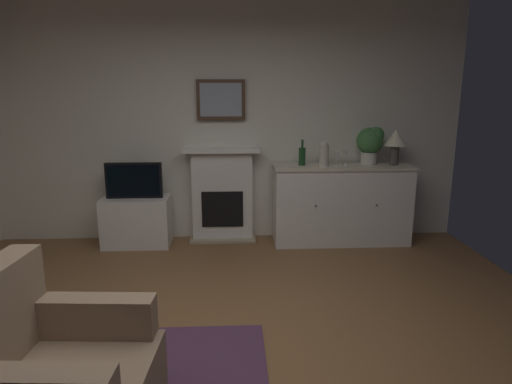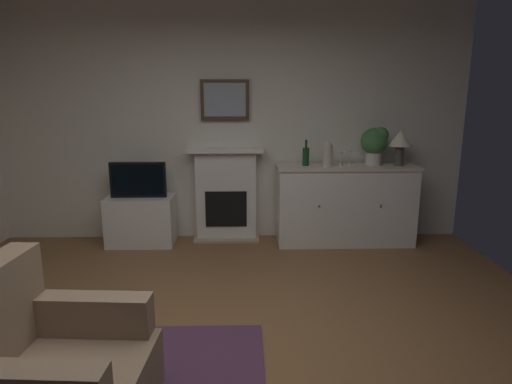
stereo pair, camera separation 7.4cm
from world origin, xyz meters
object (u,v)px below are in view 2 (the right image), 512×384
(framed_picture, at_px, (225,100))
(potted_plant_small, at_px, (375,142))
(vase_decorative, at_px, (328,154))
(wine_glass_left, at_px, (341,155))
(tv_cabinet, at_px, (141,220))
(tv_set, at_px, (138,180))
(wine_bottle, at_px, (306,156))
(table_lamp, at_px, (400,141))
(armchair, at_px, (48,374))
(wine_glass_center, at_px, (349,154))
(fireplace_unit, at_px, (226,194))
(sideboard_cabinet, at_px, (345,205))

(framed_picture, distance_m, potted_plant_small, 1.76)
(vase_decorative, bearing_deg, wine_glass_left, 12.02)
(tv_cabinet, xyz_separation_m, tv_set, (0.00, -0.02, 0.48))
(vase_decorative, height_order, potted_plant_small, potted_plant_small)
(wine_bottle, height_order, tv_cabinet, wine_bottle)
(wine_bottle, height_order, potted_plant_small, potted_plant_small)
(table_lamp, bearing_deg, tv_cabinet, 179.71)
(wine_bottle, bearing_deg, potted_plant_small, 1.53)
(table_lamp, distance_m, tv_set, 2.97)
(armchair, bearing_deg, framed_picture, 76.80)
(wine_glass_left, bearing_deg, armchair, -124.81)
(wine_glass_center, bearing_deg, fireplace_unit, 174.37)
(sideboard_cabinet, xyz_separation_m, potted_plant_small, (0.32, 0.05, 0.71))
(wine_glass_left, relative_size, potted_plant_small, 0.38)
(fireplace_unit, height_order, sideboard_cabinet, fireplace_unit)
(table_lamp, height_order, wine_glass_center, table_lamp)
(fireplace_unit, xyz_separation_m, vase_decorative, (1.14, -0.23, 0.50))
(vase_decorative, relative_size, tv_set, 0.45)
(tv_set, bearing_deg, tv_cabinet, 90.00)
(tv_set, bearing_deg, vase_decorative, -1.13)
(sideboard_cabinet, bearing_deg, framed_picture, 170.80)
(wine_bottle, xyz_separation_m, potted_plant_small, (0.78, 0.02, 0.15))
(potted_plant_small, bearing_deg, tv_cabinet, -179.35)
(tv_set, distance_m, potted_plant_small, 2.70)
(sideboard_cabinet, distance_m, wine_glass_left, 0.58)
(wine_bottle, distance_m, armchair, 3.46)
(wine_glass_left, bearing_deg, table_lamp, 1.47)
(wine_glass_left, distance_m, tv_cabinet, 2.39)
(wine_bottle, bearing_deg, wine_glass_left, -6.14)
(fireplace_unit, bearing_deg, tv_set, -169.23)
(sideboard_cabinet, bearing_deg, armchair, -125.66)
(fireplace_unit, distance_m, framed_picture, 1.09)
(table_lamp, relative_size, tv_cabinet, 0.53)
(wine_glass_center, distance_m, tv_set, 2.40)
(sideboard_cabinet, relative_size, tv_cabinet, 2.10)
(tv_set, relative_size, armchair, 0.67)
(wine_bottle, distance_m, tv_set, 1.90)
(framed_picture, bearing_deg, wine_bottle, -12.29)
(sideboard_cabinet, relative_size, wine_glass_center, 9.55)
(framed_picture, height_order, armchair, framed_picture)
(potted_plant_small, xyz_separation_m, armchair, (-2.44, -3.00, -0.79))
(sideboard_cabinet, distance_m, vase_decorative, 0.64)
(fireplace_unit, bearing_deg, tv_cabinet, -170.55)
(potted_plant_small, bearing_deg, tv_set, -178.85)
(wine_bottle, bearing_deg, table_lamp, -1.33)
(wine_glass_center, distance_m, vase_decorative, 0.28)
(table_lamp, bearing_deg, wine_bottle, 178.67)
(sideboard_cabinet, distance_m, tv_set, 2.37)
(wine_glass_left, bearing_deg, vase_decorative, -167.98)
(wine_glass_left, bearing_deg, wine_glass_center, 26.89)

